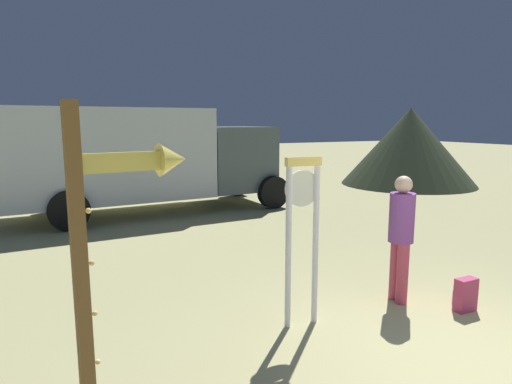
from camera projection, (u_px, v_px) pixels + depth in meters
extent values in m
plane|color=tan|center=(477.00, 370.00, 4.28)|extent=(80.00, 80.00, 0.00)
cylinder|color=white|center=(288.00, 249.00, 5.02)|extent=(0.07, 0.07, 1.91)
cylinder|color=white|center=(315.00, 246.00, 5.16)|extent=(0.07, 0.07, 1.91)
cube|color=#FFDA6A|center=(304.00, 161.00, 4.93)|extent=(0.44, 0.11, 0.10)
cylinder|color=silver|center=(302.00, 188.00, 5.01)|extent=(0.42, 0.07, 0.42)
cube|color=black|center=(301.00, 188.00, 5.03)|extent=(0.09, 0.02, 0.07)
cube|color=black|center=(301.00, 188.00, 5.03)|extent=(0.14, 0.02, 0.12)
cube|color=brown|center=(81.00, 282.00, 3.10)|extent=(0.11, 0.11, 2.55)
cube|color=#F2DA5C|center=(123.00, 162.00, 3.15)|extent=(0.57, 0.13, 0.14)
cone|color=#F2DA5C|center=(173.00, 159.00, 3.35)|extent=(0.25, 0.28, 0.25)
sphere|color=#FFF098|center=(98.00, 362.00, 3.25)|extent=(0.04, 0.04, 0.04)
sphere|color=#F8DA8D|center=(95.00, 313.00, 3.19)|extent=(0.04, 0.04, 0.04)
sphere|color=#F9DB89|center=(92.00, 263.00, 3.12)|extent=(0.04, 0.04, 0.04)
sphere|color=#FDE17F|center=(88.00, 211.00, 3.06)|extent=(0.04, 0.04, 0.04)
sphere|color=#F0F180|center=(85.00, 156.00, 3.00)|extent=(0.04, 0.04, 0.04)
cylinder|color=#C04259|center=(402.00, 274.00, 5.78)|extent=(0.16, 0.16, 0.83)
cylinder|color=#C04259|center=(395.00, 269.00, 5.94)|extent=(0.16, 0.16, 0.83)
cylinder|color=#7F4090|center=(402.00, 218.00, 5.74)|extent=(0.33, 0.33, 0.65)
sphere|color=beige|center=(404.00, 184.00, 5.67)|extent=(0.23, 0.23, 0.23)
cube|color=#BA3D64|center=(466.00, 295.00, 5.58)|extent=(0.29, 0.15, 0.43)
cube|color=#C04875|center=(459.00, 297.00, 5.67)|extent=(0.20, 0.04, 0.19)
cube|color=silver|center=(105.00, 154.00, 11.01)|extent=(5.25, 2.56, 2.28)
cube|color=#4D595D|center=(232.00, 158.00, 12.74)|extent=(1.98, 2.28, 1.80)
cube|color=black|center=(261.00, 145.00, 13.13)|extent=(0.12, 1.84, 0.79)
cylinder|color=black|center=(273.00, 192.00, 12.20)|extent=(0.91, 0.29, 0.90)
cylinder|color=black|center=(236.00, 182.00, 14.23)|extent=(0.91, 0.29, 0.90)
cylinder|color=black|center=(69.00, 211.00, 9.68)|extent=(0.91, 0.29, 0.90)
cylinder|color=black|center=(59.00, 195.00, 11.71)|extent=(0.91, 0.29, 0.90)
cube|color=white|center=(65.00, 137.00, 19.05)|extent=(5.17, 3.66, 2.55)
cube|color=#BAB2CF|center=(143.00, 143.00, 19.56)|extent=(2.37, 2.67, 2.00)
cube|color=black|center=(163.00, 134.00, 19.63)|extent=(0.60, 1.80, 0.88)
cylinder|color=black|center=(156.00, 168.00, 18.65)|extent=(0.93, 0.51, 0.90)
cylinder|color=black|center=(160.00, 163.00, 20.99)|extent=(0.93, 0.51, 0.90)
cylinder|color=black|center=(38.00, 169.00, 17.96)|extent=(0.93, 0.51, 0.90)
cylinder|color=black|center=(55.00, 164.00, 20.30)|extent=(0.93, 0.51, 0.90)
cone|color=#2C3723|center=(409.00, 146.00, 16.64)|extent=(5.00, 5.00, 2.92)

